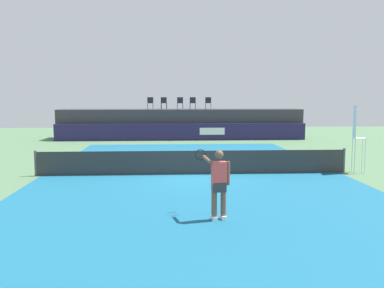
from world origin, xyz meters
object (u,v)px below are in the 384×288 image
object	(u,v)px
spectator_chair_left	(164,102)
umpire_chair	(357,134)
net_post_near	(36,163)
spectator_chair_center	(180,102)
net_post_far	(344,160)
tennis_player	(218,182)
spectator_chair_right	(193,103)
spectator_chair_far_left	(150,102)
spectator_chair_far_right	(208,102)

from	to	relation	value
spectator_chair_left	umpire_chair	bearing A→B (deg)	-62.54
umpire_chair	net_post_near	distance (m)	12.95
spectator_chair_center	net_post_far	world-z (taller)	spectator_chair_center
spectator_chair_center	tennis_player	size ratio (longest dim) A/B	0.50
net_post_near	net_post_far	bearing A→B (deg)	0.00
spectator_chair_right	tennis_player	distance (m)	21.43
spectator_chair_right	net_post_far	bearing A→B (deg)	-70.48
spectator_chair_left	net_post_far	distance (m)	17.20
tennis_player	spectator_chair_far_left	bearing A→B (deg)	96.66
spectator_chair_center	umpire_chair	world-z (taller)	spectator_chair_center
net_post_far	tennis_player	distance (m)	8.75
spectator_chair_far_left	net_post_near	world-z (taller)	spectator_chair_far_left
spectator_chair_far_left	tennis_player	xyz separation A→B (m)	(2.52, -21.63, -1.73)
umpire_chair	net_post_near	xyz separation A→B (m)	(-12.90, -0.02, -1.09)
umpire_chair	net_post_near	world-z (taller)	umpire_chair
spectator_chair_far_left	net_post_far	size ratio (longest dim) A/B	0.89
spectator_chair_far_right	spectator_chair_far_left	bearing A→B (deg)	-177.85
spectator_chair_center	umpire_chair	xyz separation A→B (m)	(6.75, -15.07, -1.11)
tennis_player	spectator_chair_right	bearing A→B (deg)	88.26
umpire_chair	spectator_chair_right	bearing A→B (deg)	111.23
net_post_near	spectator_chair_right	bearing A→B (deg)	64.62
umpire_chair	net_post_far	world-z (taller)	umpire_chair
umpire_chair	net_post_far	size ratio (longest dim) A/B	2.76
net_post_near	tennis_player	bearing A→B (deg)	-44.75
spectator_chair_far_right	net_post_near	size ratio (longest dim) A/B	0.89
spectator_chair_center	spectator_chair_far_left	bearing A→B (deg)	176.19
spectator_chair_far_left	spectator_chair_center	size ratio (longest dim) A/B	1.00
spectator_chair_right	spectator_chair_left	bearing A→B (deg)	169.94
spectator_chair_center	tennis_player	world-z (taller)	spectator_chair_center
spectator_chair_center	net_post_near	world-z (taller)	spectator_chair_center
spectator_chair_far_left	spectator_chair_right	world-z (taller)	same
spectator_chair_right	net_post_near	size ratio (longest dim) A/B	0.89
spectator_chair_far_right	spectator_chair_left	bearing A→B (deg)	-178.98
spectator_chair_right	tennis_player	world-z (taller)	spectator_chair_right
spectator_chair_left	net_post_far	xyz separation A→B (m)	(7.46, -15.34, -2.19)
spectator_chair_far_right	umpire_chair	distance (m)	16.09
spectator_chair_left	spectator_chair_center	distance (m)	1.24
spectator_chair_left	spectator_chair_right	world-z (taller)	same
net_post_far	tennis_player	bearing A→B (deg)	-132.96
net_post_far	spectator_chair_right	bearing A→B (deg)	109.52
spectator_chair_left	umpire_chair	size ratio (longest dim) A/B	0.32
spectator_chair_far_right	tennis_player	distance (m)	21.94
tennis_player	spectator_chair_left	bearing A→B (deg)	93.98
net_post_near	net_post_far	distance (m)	12.40
spectator_chair_far_left	spectator_chair_center	world-z (taller)	same
spectator_chair_right	net_post_far	xyz separation A→B (m)	(5.30, -14.96, -2.19)
spectator_chair_left	spectator_chair_far_left	bearing A→B (deg)	-174.11
spectator_chair_far_left	spectator_chair_right	bearing A→B (deg)	-5.02
spectator_chair_far_left	spectator_chair_far_right	distance (m)	4.38
spectator_chair_far_left	net_post_far	world-z (taller)	spectator_chair_far_left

